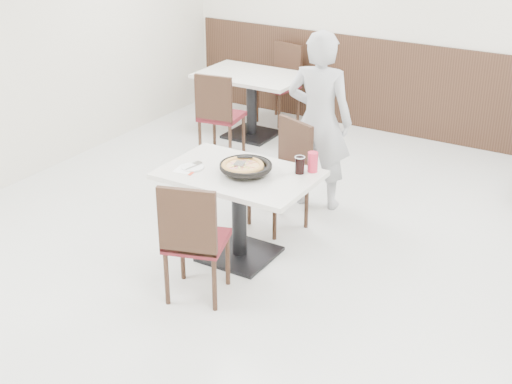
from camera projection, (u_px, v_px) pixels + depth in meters
The scene contains 19 objects.
floor at pixel (265, 266), 5.73m from camera, with size 7.00×7.00×0.00m, color #A6A6A1.
wall_back at pixel (426, 17), 7.86m from camera, with size 6.00×0.04×2.80m, color beige.
wainscot_back at pixel (418, 92), 8.21m from camera, with size 5.90×0.03×1.10m, color black.
main_table at pixel (239, 215), 5.72m from camera, with size 1.20×0.80×0.75m, color silver, non-canonical shape.
chair_near at pixel (197, 238), 5.17m from camera, with size 0.42×0.42×0.95m, color black, non-canonical shape.
chair_far at pixel (278, 177), 6.17m from camera, with size 0.42×0.42×0.95m, color black, non-canonical shape.
trivet at pixel (245, 173), 5.51m from camera, with size 0.11×0.11×0.04m, color black.
pizza_pan at pixel (246, 169), 5.51m from camera, with size 0.36×0.36×0.01m, color black.
pizza at pixel (243, 168), 5.50m from camera, with size 0.32×0.32×0.02m, color tan.
pizza_server at pixel (240, 163), 5.49m from camera, with size 0.08×0.10×0.00m, color silver.
napkin at pixel (186, 169), 5.61m from camera, with size 0.16×0.16×0.00m, color white.
side_plate at pixel (193, 167), 5.64m from camera, with size 0.18×0.18×0.01m, color white.
fork at pixel (194, 166), 5.63m from camera, with size 0.02×0.18×0.00m, color silver.
cola_glass at pixel (300, 165), 5.52m from camera, with size 0.07×0.07×0.13m, color black.
red_cup at pixel (313, 162), 5.55m from camera, with size 0.08×0.08×0.16m, color red.
diner_person at pixel (319, 121), 6.43m from camera, with size 0.60×0.40×1.66m, color #A5A6AA.
bg_table_left at pixel (252, 105), 8.31m from camera, with size 1.20×0.80×0.75m, color silver, non-canonical shape.
bg_chair_left_near at pixel (222, 114), 7.71m from camera, with size 0.42×0.42×0.95m, color black, non-canonical shape.
bg_chair_left_far at pixel (278, 84), 8.73m from camera, with size 0.42×0.42×0.95m, color black, non-canonical shape.
Camera 1 is at (2.49, -4.28, 2.95)m, focal length 50.00 mm.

